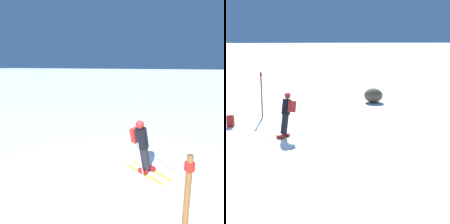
# 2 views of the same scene
# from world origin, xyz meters

# --- Properties ---
(ground_plane) EXTENTS (300.00, 300.00, 0.00)m
(ground_plane) POSITION_xyz_m (0.00, 0.00, 0.00)
(ground_plane) COLOR white
(skier) EXTENTS (1.48, 1.62, 1.73)m
(skier) POSITION_xyz_m (0.54, 0.14, 0.95)
(skier) COLOR yellow
(skier) RESTS_ON ground
(spare_backpack) EXTENTS (0.23, 0.31, 0.50)m
(spare_backpack) POSITION_xyz_m (-1.21, -2.34, 0.24)
(spare_backpack) COLOR #AD231E
(spare_backpack) RESTS_ON ground
(exposed_boulder_1) EXTENTS (1.26, 1.07, 0.82)m
(exposed_boulder_1) POSITION_xyz_m (-6.45, 4.77, 0.41)
(exposed_boulder_1) COLOR brown
(exposed_boulder_1) RESTS_ON ground
(trail_marker) EXTENTS (0.13, 0.13, 2.18)m
(trail_marker) POSITION_xyz_m (-2.85, -1.17, 1.19)
(trail_marker) COLOR brown
(trail_marker) RESTS_ON ground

